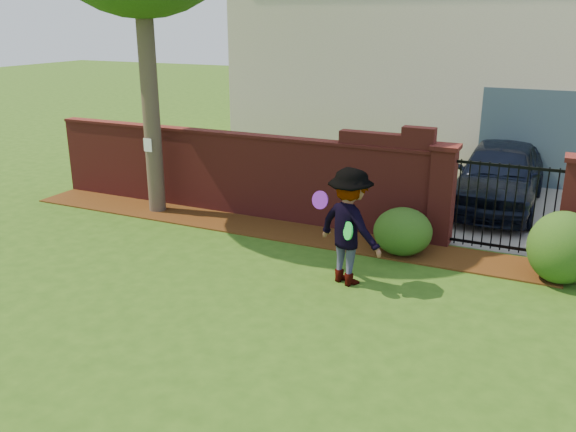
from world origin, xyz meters
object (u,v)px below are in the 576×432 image
at_px(car, 498,178).
at_px(frisbee_purple, 320,200).
at_px(frisbee_green, 348,231).
at_px(man, 348,227).

bearing_deg(car, frisbee_purple, -112.95).
distance_m(car, frisbee_green, 5.50).
relative_size(car, man, 2.29).
height_order(frisbee_purple, frisbee_green, frisbee_purple).
bearing_deg(man, car, -84.24).
bearing_deg(car, man, -108.23).
xyz_separation_m(man, frisbee_purple, (-0.47, 0.00, 0.38)).
bearing_deg(man, frisbee_purple, 23.49).
xyz_separation_m(man, frisbee_green, (0.10, -0.27, 0.04)).
height_order(car, man, man).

